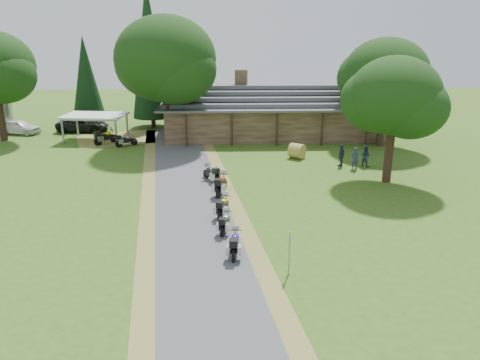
{
  "coord_description": "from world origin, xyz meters",
  "views": [
    {
      "loc": [
        1.44,
        -21.04,
        10.08
      ],
      "look_at": [
        2.26,
        4.84,
        1.6
      ],
      "focal_mm": 35.0,
      "sensor_mm": 36.0,
      "label": 1
    }
  ],
  "objects_px": {
    "car_dark_suv": "(82,121)",
    "motorcycle_carport_b": "(126,140)",
    "carport": "(96,127)",
    "motorcycle_row_c": "(223,205)",
    "motorcycle_row_d": "(221,183)",
    "lodge": "(272,110)",
    "motorcycle_row_b": "(225,221)",
    "motorcycle_row_a": "(235,242)",
    "car_white_sedan": "(19,125)",
    "motorcycle_row_e": "(211,172)",
    "motorcycle_carport_a": "(106,136)",
    "hay_bale": "(297,151)"
  },
  "relations": [
    {
      "from": "carport",
      "to": "motorcycle_carport_b",
      "type": "relative_size",
      "value": 3.1
    },
    {
      "from": "car_white_sedan",
      "to": "motorcycle_carport_b",
      "type": "height_order",
      "value": "car_white_sedan"
    },
    {
      "from": "motorcycle_row_a",
      "to": "lodge",
      "type": "bearing_deg",
      "value": -4.28
    },
    {
      "from": "motorcycle_carport_b",
      "to": "hay_bale",
      "type": "height_order",
      "value": "motorcycle_carport_b"
    },
    {
      "from": "motorcycle_row_e",
      "to": "hay_bale",
      "type": "bearing_deg",
      "value": -81.08
    },
    {
      "from": "carport",
      "to": "motorcycle_row_b",
      "type": "xyz_separation_m",
      "value": [
        12.03,
        -21.11,
        -0.63
      ]
    },
    {
      "from": "motorcycle_carport_a",
      "to": "motorcycle_carport_b",
      "type": "distance_m",
      "value": 2.21
    },
    {
      "from": "motorcycle_row_b",
      "to": "motorcycle_row_a",
      "type": "bearing_deg",
      "value": -158.33
    },
    {
      "from": "motorcycle_row_c",
      "to": "motorcycle_row_b",
      "type": "bearing_deg",
      "value": -162.92
    },
    {
      "from": "carport",
      "to": "hay_bale",
      "type": "bearing_deg",
      "value": -14.41
    },
    {
      "from": "motorcycle_row_d",
      "to": "motorcycle_carport_b",
      "type": "xyz_separation_m",
      "value": [
        -8.52,
        12.79,
        -0.09
      ]
    },
    {
      "from": "carport",
      "to": "motorcycle_row_c",
      "type": "bearing_deg",
      "value": -50.84
    },
    {
      "from": "lodge",
      "to": "motorcycle_row_e",
      "type": "distance_m",
      "value": 15.58
    },
    {
      "from": "motorcycle_row_e",
      "to": "motorcycle_carport_b",
      "type": "height_order",
      "value": "motorcycle_row_e"
    },
    {
      "from": "lodge",
      "to": "motorcycle_row_d",
      "type": "distance_m",
      "value": 17.83
    },
    {
      "from": "lodge",
      "to": "motorcycle_row_d",
      "type": "height_order",
      "value": "lodge"
    },
    {
      "from": "motorcycle_row_c",
      "to": "hay_bale",
      "type": "height_order",
      "value": "motorcycle_row_c"
    },
    {
      "from": "car_white_sedan",
      "to": "motorcycle_row_a",
      "type": "bearing_deg",
      "value": -125.8
    },
    {
      "from": "motorcycle_row_c",
      "to": "motorcycle_carport_b",
      "type": "distance_m",
      "value": 18.51
    },
    {
      "from": "motorcycle_carport_a",
      "to": "hay_bale",
      "type": "bearing_deg",
      "value": -64.65
    },
    {
      "from": "carport",
      "to": "motorcycle_row_c",
      "type": "height_order",
      "value": "carport"
    },
    {
      "from": "motorcycle_row_d",
      "to": "motorcycle_carport_b",
      "type": "relative_size",
      "value": 1.15
    },
    {
      "from": "motorcycle_row_d",
      "to": "motorcycle_carport_a",
      "type": "height_order",
      "value": "motorcycle_carport_a"
    },
    {
      "from": "car_dark_suv",
      "to": "motorcycle_carport_b",
      "type": "relative_size",
      "value": 3.11
    },
    {
      "from": "motorcycle_row_b",
      "to": "motorcycle_row_e",
      "type": "relative_size",
      "value": 0.92
    },
    {
      "from": "motorcycle_row_d",
      "to": "hay_bale",
      "type": "bearing_deg",
      "value": -22.24
    },
    {
      "from": "carport",
      "to": "motorcycle_row_b",
      "type": "bearing_deg",
      "value": -53.34
    },
    {
      "from": "car_white_sedan",
      "to": "motorcycle_carport_a",
      "type": "xyz_separation_m",
      "value": [
        9.58,
        -4.58,
        -0.15
      ]
    },
    {
      "from": "motorcycle_row_a",
      "to": "hay_bale",
      "type": "distance_m",
      "value": 17.56
    },
    {
      "from": "carport",
      "to": "car_dark_suv",
      "type": "height_order",
      "value": "carport"
    },
    {
      "from": "car_dark_suv",
      "to": "motorcycle_row_a",
      "type": "relative_size",
      "value": 3.07
    },
    {
      "from": "motorcycle_row_c",
      "to": "motorcycle_row_d",
      "type": "bearing_deg",
      "value": 16.01
    },
    {
      "from": "lodge",
      "to": "motorcycle_row_b",
      "type": "relative_size",
      "value": 12.94
    },
    {
      "from": "carport",
      "to": "car_dark_suv",
      "type": "xyz_separation_m",
      "value": [
        -2.34,
        3.79,
        -0.14
      ]
    },
    {
      "from": "lodge",
      "to": "motorcycle_row_b",
      "type": "height_order",
      "value": "lodge"
    },
    {
      "from": "car_dark_suv",
      "to": "motorcycle_row_c",
      "type": "height_order",
      "value": "car_dark_suv"
    },
    {
      "from": "motorcycle_carport_a",
      "to": "hay_bale",
      "type": "relative_size",
      "value": 1.79
    },
    {
      "from": "motorcycle_row_d",
      "to": "motorcycle_carport_b",
      "type": "distance_m",
      "value": 15.37
    },
    {
      "from": "motorcycle_row_a",
      "to": "motorcycle_carport_a",
      "type": "distance_m",
      "value": 24.71
    },
    {
      "from": "carport",
      "to": "motorcycle_row_a",
      "type": "relative_size",
      "value": 3.06
    },
    {
      "from": "motorcycle_row_a",
      "to": "motorcycle_carport_a",
      "type": "height_order",
      "value": "motorcycle_carport_a"
    },
    {
      "from": "motorcycle_row_e",
      "to": "motorcycle_carport_a",
      "type": "distance_m",
      "value": 14.76
    },
    {
      "from": "motorcycle_row_b",
      "to": "hay_bale",
      "type": "relative_size",
      "value": 1.39
    },
    {
      "from": "car_white_sedan",
      "to": "car_dark_suv",
      "type": "bearing_deg",
      "value": -65.27
    },
    {
      "from": "motorcycle_row_c",
      "to": "hay_bale",
      "type": "xyz_separation_m",
      "value": [
        5.92,
        11.96,
        -0.02
      ]
    },
    {
      "from": "motorcycle_row_e",
      "to": "hay_bale",
      "type": "relative_size",
      "value": 1.51
    },
    {
      "from": "motorcycle_row_a",
      "to": "motorcycle_carport_b",
      "type": "xyz_separation_m",
      "value": [
        -9.18,
        21.14,
        -0.01
      ]
    },
    {
      "from": "lodge",
      "to": "motorcycle_row_e",
      "type": "xyz_separation_m",
      "value": [
        -5.58,
        -14.43,
        -1.83
      ]
    },
    {
      "from": "motorcycle_row_d",
      "to": "motorcycle_carport_a",
      "type": "relative_size",
      "value": 0.96
    },
    {
      "from": "car_white_sedan",
      "to": "motorcycle_row_c",
      "type": "height_order",
      "value": "car_white_sedan"
    }
  ]
}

